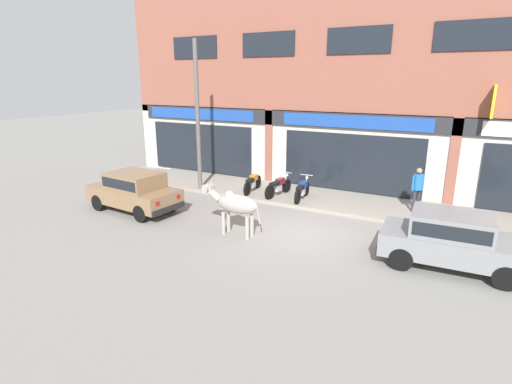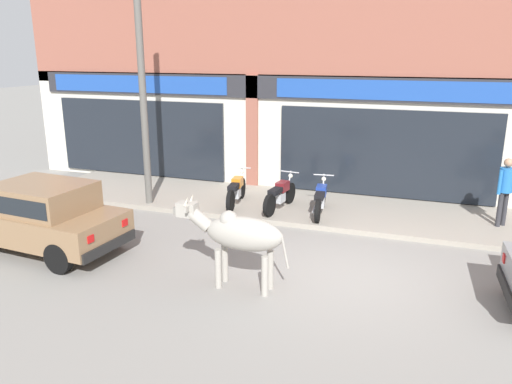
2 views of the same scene
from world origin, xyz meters
name	(u,v)px [view 2 (image 2 of 2)]	position (x,y,z in m)	size (l,w,h in m)	color
ground_plane	(352,276)	(0.00, 0.00, 0.00)	(90.00, 90.00, 0.00)	gray
sidewalk	(375,214)	(0.00, 3.69, 0.06)	(19.00, 2.99, 0.12)	gray
shop_building	(395,15)	(0.00, 5.45, 4.94)	(23.00, 1.40, 10.26)	#8E5142
cow	(239,234)	(-1.83, -1.10, 1.01)	(2.15, 0.55, 1.61)	#9E998E
car_0	(42,214)	(-6.29, -0.87, 0.81)	(3.71, 1.87, 1.46)	black
motorcycle_0	(236,190)	(-3.55, 3.13, 0.51)	(0.52, 1.81, 0.88)	black
motorcycle_1	(280,195)	(-2.34, 3.10, 0.51)	(0.56, 1.81, 0.88)	black
motorcycle_2	(321,199)	(-1.28, 3.06, 0.51)	(0.52, 1.81, 0.88)	black
pedestrian	(506,185)	(2.86, 3.61, 1.11)	(0.36, 0.39, 1.60)	#2D2D33
utility_pole	(142,86)	(-5.82, 2.50, 3.20)	(0.18, 0.18, 6.15)	#595651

